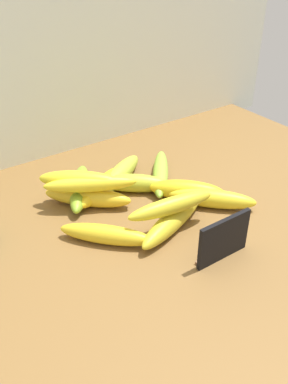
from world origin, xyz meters
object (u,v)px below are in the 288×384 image
at_px(banana_4, 173,219).
at_px(banana_11, 171,206).
at_px(banana_1, 133,183).
at_px(banana_6, 106,234).
at_px(banana_9, 120,174).
at_px(banana_8, 103,186).
at_px(banana_12, 90,184).
at_px(banana_10, 79,180).
at_px(banana_7, 80,188).
at_px(banana_5, 88,197).
at_px(banana_0, 212,199).
at_px(chalkboard_sign, 223,240).
at_px(banana_3, 187,190).
at_px(banana_2, 160,173).

relative_size(banana_4, banana_11, 1.17).
xyz_separation_m(banana_1, banana_11, (-0.02, -0.16, 0.04)).
bearing_deg(banana_6, banana_9, 51.12).
distance_m(banana_8, banana_11, 0.19).
height_order(banana_9, banana_11, banana_11).
bearing_deg(banana_6, banana_12, 73.98).
height_order(banana_8, banana_12, banana_12).
height_order(banana_1, banana_10, banana_10).
relative_size(banana_1, banana_7, 0.84).
bearing_deg(banana_5, banana_0, -35.99).
bearing_deg(banana_4, banana_1, 85.92).
height_order(banana_5, banana_7, banana_5).
xyz_separation_m(banana_7, banana_11, (0.09, -0.21, 0.04)).
height_order(banana_4, banana_8, same).
distance_m(banana_8, banana_12, 0.07).
distance_m(banana_11, banana_12, 0.17).
xyz_separation_m(chalkboard_sign, banana_7, (-0.11, 0.32, -0.02)).
xyz_separation_m(banana_7, banana_8, (0.05, -0.02, 0.00)).
bearing_deg(banana_4, chalkboard_sign, -82.04).
bearing_deg(banana_0, banana_7, 136.73).
height_order(banana_1, banana_3, banana_3).
bearing_deg(banana_8, banana_1, -25.17).
xyz_separation_m(banana_7, banana_10, (-0.01, -0.03, 0.04)).
bearing_deg(banana_10, banana_1, -8.28).
relative_size(banana_0, banana_8, 1.01).
relative_size(banana_1, banana_10, 0.94).
bearing_deg(banana_7, banana_8, -25.70).
xyz_separation_m(banana_6, banana_9, (0.14, 0.17, 0.00)).
bearing_deg(chalkboard_sign, banana_2, 75.24).
bearing_deg(banana_3, chalkboard_sign, -111.09).
height_order(banana_2, banana_5, banana_5).
distance_m(banana_5, banana_11, 0.19).
distance_m(banana_4, banana_9, 0.21).
distance_m(banana_9, banana_10, 0.13).
height_order(banana_6, banana_10, banana_10).
distance_m(banana_1, banana_4, 0.16).
height_order(banana_0, banana_8, same).
bearing_deg(banana_1, banana_8, 154.83).
height_order(banana_10, banana_12, banana_10).
xyz_separation_m(banana_2, banana_6, (-0.22, -0.13, 0.00)).
distance_m(banana_1, banana_10, 0.13).
distance_m(banana_9, banana_12, 0.12).
bearing_deg(banana_7, banana_3, -38.05).
relative_size(banana_2, banana_8, 1.16).
height_order(banana_5, banana_12, banana_12).
height_order(chalkboard_sign, banana_7, chalkboard_sign).
bearing_deg(banana_3, banana_7, 141.95).
distance_m(chalkboard_sign, banana_12, 0.29).
distance_m(banana_0, banana_4, 0.11).
distance_m(banana_4, banana_10, 0.21).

